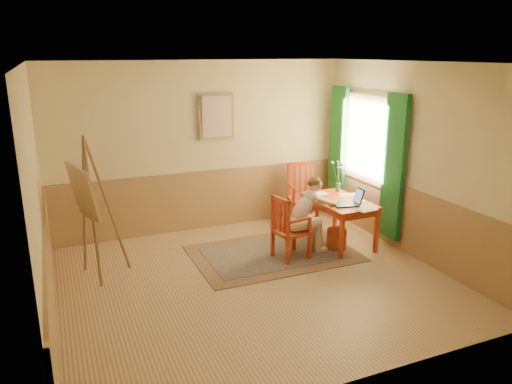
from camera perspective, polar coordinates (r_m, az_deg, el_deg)
name	(u,v)px	position (r m, az deg, el deg)	size (l,w,h in m)	color
room	(255,178)	(6.11, -0.14, 1.59)	(5.04, 4.54, 2.84)	tan
wainscot	(233,226)	(7.09, -2.65, -3.99)	(5.00, 4.50, 1.00)	#9B774C
window	(365,152)	(8.23, 12.53, 4.59)	(0.12, 2.01, 2.20)	white
wall_portrait	(216,117)	(8.13, -4.62, 8.75)	(0.60, 0.05, 0.76)	#9D7D54
rug	(274,253)	(7.41, 2.08, -7.13)	(2.40, 1.61, 0.02)	#8C7251
table	(339,205)	(7.70, 9.64, -1.55)	(0.75, 1.22, 0.72)	#D44622
chair_left	(289,228)	(7.08, 3.81, -4.21)	(0.50, 0.49, 0.96)	#D44622
chair_back	(302,194)	(8.56, 5.39, -0.27)	(0.58, 0.60, 1.07)	#D44622
figure	(306,213)	(7.21, 5.89, -2.48)	(0.89, 0.45, 1.17)	beige
laptop	(350,202)	(7.44, 10.89, -1.09)	(0.45, 0.32, 0.25)	#1E2338
papers	(348,200)	(7.69, 10.62, -0.89)	(0.73, 1.23, 0.00)	white
vase	(338,177)	(8.10, 9.50, 1.71)	(0.18, 0.26, 0.51)	#3F724C
wastebasket	(336,239)	(7.63, 9.35, -5.43)	(0.30, 0.30, 0.32)	#A84326
easel	(86,196)	(6.64, -19.16, -0.45)	(0.72, 0.86, 1.93)	olive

